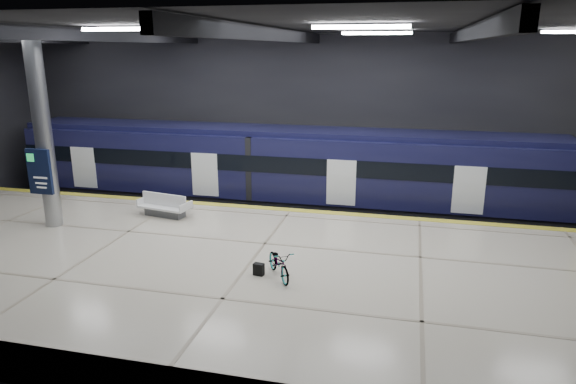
% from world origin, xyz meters
% --- Properties ---
extents(ground, '(30.00, 30.00, 0.00)m').
position_xyz_m(ground, '(0.00, 0.00, 0.00)').
color(ground, black).
rests_on(ground, ground).
extents(room_shell, '(30.10, 16.10, 8.05)m').
position_xyz_m(room_shell, '(-0.00, 0.00, 5.72)').
color(room_shell, black).
rests_on(room_shell, ground).
extents(platform, '(30.00, 11.00, 1.10)m').
position_xyz_m(platform, '(0.00, -2.50, 0.55)').
color(platform, beige).
rests_on(platform, ground).
extents(safety_strip, '(30.00, 0.40, 0.01)m').
position_xyz_m(safety_strip, '(0.00, 2.75, 1.11)').
color(safety_strip, gold).
rests_on(safety_strip, platform).
extents(rails, '(30.00, 1.52, 0.16)m').
position_xyz_m(rails, '(0.00, 5.50, 0.08)').
color(rails, gray).
rests_on(rails, ground).
extents(train, '(29.40, 2.84, 3.79)m').
position_xyz_m(train, '(0.62, 5.50, 2.06)').
color(train, black).
rests_on(train, ground).
extents(bench, '(2.14, 1.18, 0.89)m').
position_xyz_m(bench, '(-4.54, 0.88, 1.41)').
color(bench, '#595B60').
rests_on(bench, platform).
extents(bicycle, '(1.36, 1.67, 0.85)m').
position_xyz_m(bicycle, '(1.10, -3.40, 1.53)').
color(bicycle, '#99999E').
rests_on(bicycle, platform).
extents(pannier_bag, '(0.32, 0.22, 0.35)m').
position_xyz_m(pannier_bag, '(0.50, -3.40, 1.28)').
color(pannier_bag, black).
rests_on(pannier_bag, platform).
extents(info_column, '(0.90, 0.78, 6.90)m').
position_xyz_m(info_column, '(-8.00, -1.03, 4.46)').
color(info_column, '#9EA0A5').
rests_on(info_column, platform).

